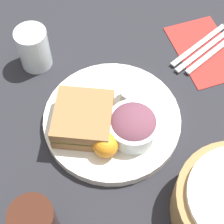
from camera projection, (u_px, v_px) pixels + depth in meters
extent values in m
plane|color=#232328|center=(112.00, 123.00, 0.76)|extent=(4.00, 4.00, 0.00)
cylinder|color=white|center=(112.00, 120.00, 0.75)|extent=(0.27, 0.27, 0.02)
cube|color=olive|center=(84.00, 123.00, 0.72)|extent=(0.14, 0.15, 0.02)
cube|color=#6BB24C|center=(84.00, 119.00, 0.71)|extent=(0.14, 0.14, 0.01)
cube|color=olive|center=(83.00, 116.00, 0.70)|extent=(0.14, 0.15, 0.02)
cylinder|color=silver|center=(133.00, 127.00, 0.71)|extent=(0.10, 0.10, 0.04)
ellipsoid|color=brown|center=(133.00, 124.00, 0.70)|extent=(0.09, 0.09, 0.05)
cylinder|color=#B7B7BC|center=(131.00, 95.00, 0.75)|extent=(0.04, 0.04, 0.03)
sphere|color=orange|center=(106.00, 145.00, 0.68)|extent=(0.05, 0.05, 0.05)
cube|color=#B22823|center=(205.00, 51.00, 0.86)|extent=(0.12, 0.19, 0.00)
cube|color=#B2B2B7|center=(199.00, 45.00, 0.86)|extent=(0.17, 0.08, 0.01)
cube|color=#B2B2B7|center=(205.00, 49.00, 0.85)|extent=(0.18, 0.08, 0.01)
cube|color=#B2B2B7|center=(211.00, 54.00, 0.85)|extent=(0.15, 0.07, 0.01)
cylinder|color=silver|center=(34.00, 48.00, 0.80)|extent=(0.07, 0.07, 0.10)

